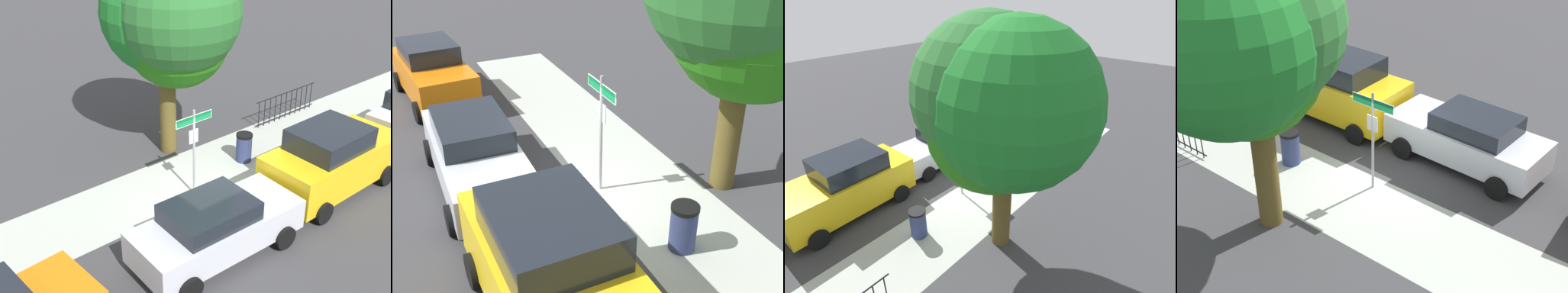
{
  "view_description": "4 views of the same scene",
  "coord_description": "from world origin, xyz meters",
  "views": [
    {
      "loc": [
        -8.37,
        -9.72,
        8.69
      ],
      "look_at": [
        -0.6,
        -0.24,
        2.03
      ],
      "focal_mm": 47.68,
      "sensor_mm": 36.0,
      "label": 1
    },
    {
      "loc": [
        8.62,
        -4.02,
        6.43
      ],
      "look_at": [
        0.36,
        -0.15,
        1.47
      ],
      "focal_mm": 46.52,
      "sensor_mm": 36.0,
      "label": 2
    },
    {
      "loc": [
        6.8,
        7.25,
        7.13
      ],
      "look_at": [
        -0.57,
        0.95,
        2.07
      ],
      "focal_mm": 28.01,
      "sensor_mm": 36.0,
      "label": 3
    },
    {
      "loc": [
        -7.92,
        10.12,
        8.79
      ],
      "look_at": [
        -0.17,
        0.47,
        1.3
      ],
      "focal_mm": 52.93,
      "sensor_mm": 36.0,
      "label": 4
    }
  ],
  "objects": [
    {
      "name": "street_sign",
      "position": [
        -0.13,
        0.4,
        1.91
      ],
      "size": [
        1.27,
        0.07,
        2.75
      ],
      "color": "#9EA0A5",
      "rests_on": "ground_plane"
    },
    {
      "name": "car_white",
      "position": [
        8.07,
        -1.97,
        1.01
      ],
      "size": [
        4.38,
        2.1,
        2.03
      ],
      "rotation": [
        0.0,
        0.0,
        0.04
      ],
      "color": "white",
      "rests_on": "ground_plane"
    },
    {
      "name": "car_yellow",
      "position": [
        3.17,
        -1.98,
        1.05
      ],
      "size": [
        4.52,
        2.19,
        2.12
      ],
      "rotation": [
        0.0,
        0.0,
        0.01
      ],
      "color": "gold",
      "rests_on": "ground_plane"
    },
    {
      "name": "sidewalk_strip",
      "position": [
        2.0,
        1.3,
        0.0
      ],
      "size": [
        24.0,
        2.6,
        0.0
      ],
      "primitive_type": "cube",
      "color": "#A8AEA5",
      "rests_on": "ground_plane"
    },
    {
      "name": "trash_bin",
      "position": [
        2.41,
        0.9,
        0.49
      ],
      "size": [
        0.55,
        0.55,
        0.98
      ],
      "color": "navy",
      "rests_on": "ground_plane"
    },
    {
      "name": "car_silver",
      "position": [
        -1.46,
        -2.09,
        0.84
      ],
      "size": [
        4.5,
        2.07,
        1.64
      ],
      "rotation": [
        0.0,
        0.0,
        -0.03
      ],
      "color": "silver",
      "rests_on": "ground_plane"
    },
    {
      "name": "ground_plane",
      "position": [
        0.0,
        0.0,
        0.0
      ],
      "size": [
        60.0,
        60.0,
        0.0
      ],
      "primitive_type": "plane",
      "color": "#38383A"
    },
    {
      "name": "shade_tree",
      "position": [
        1.19,
        3.08,
        4.56
      ],
      "size": [
        4.07,
        4.78,
        6.76
      ],
      "color": "#52441D",
      "rests_on": "ground_plane"
    }
  ]
}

